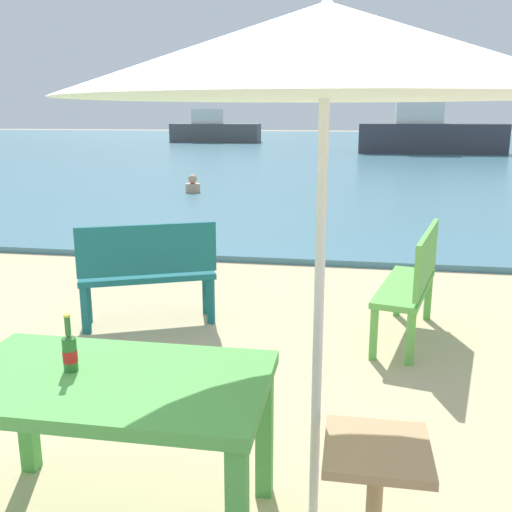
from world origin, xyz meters
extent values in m
cube|color=teal|center=(0.00, 30.00, 0.04)|extent=(120.00, 50.00, 0.08)
cube|color=#4C9E47|center=(-0.33, 0.10, 0.73)|extent=(1.40, 0.80, 0.06)
cube|color=#4C9E47|center=(-0.97, 0.44, 0.35)|extent=(0.08, 0.08, 0.70)
cube|color=#4C9E47|center=(0.31, 0.44, 0.35)|extent=(0.08, 0.08, 0.70)
cylinder|color=#2D662D|center=(-0.53, 0.12, 0.84)|extent=(0.06, 0.06, 0.16)
cone|color=#2D662D|center=(-0.53, 0.12, 0.92)|extent=(0.06, 0.06, 0.03)
cylinder|color=#2D662D|center=(-0.53, 0.12, 0.97)|extent=(0.03, 0.03, 0.09)
cylinder|color=red|center=(-0.53, 0.12, 0.83)|extent=(0.07, 0.07, 0.05)
cylinder|color=gold|center=(-0.53, 0.12, 1.02)|extent=(0.03, 0.03, 0.01)
cylinder|color=silver|center=(0.57, 0.29, 1.15)|extent=(0.04, 0.04, 2.30)
cone|color=white|center=(0.57, 0.29, 2.12)|extent=(2.10, 2.10, 0.36)
cube|color=tan|center=(0.84, 0.10, 0.52)|extent=(0.44, 0.44, 0.04)
cylinder|color=tan|center=(0.84, 0.10, 0.25)|extent=(0.07, 0.07, 0.50)
cube|color=#196066|center=(-1.11, 2.70, 0.45)|extent=(1.25, 0.80, 0.05)
cube|color=#196066|center=(-1.05, 2.55, 0.73)|extent=(1.12, 0.51, 0.44)
cube|color=#196066|center=(-0.66, 3.04, 0.21)|extent=(0.06, 0.06, 0.42)
cube|color=#196066|center=(-1.67, 2.61, 0.21)|extent=(0.06, 0.06, 0.42)
cube|color=#196066|center=(-0.55, 2.79, 0.21)|extent=(0.06, 0.06, 0.42)
cube|color=#196066|center=(-1.56, 2.35, 0.21)|extent=(0.06, 0.06, 0.42)
cube|color=#60B24C|center=(1.16, 2.72, 0.45)|extent=(0.62, 1.25, 0.05)
cube|color=#60B24C|center=(1.31, 2.69, 0.73)|extent=(0.31, 1.18, 0.44)
cube|color=#60B24C|center=(1.14, 3.29, 0.21)|extent=(0.06, 0.06, 0.42)
cube|color=#60B24C|center=(0.89, 2.22, 0.21)|extent=(0.06, 0.06, 0.42)
cube|color=#60B24C|center=(1.42, 3.23, 0.21)|extent=(0.06, 0.06, 0.42)
cube|color=#60B24C|center=(1.17, 2.16, 0.21)|extent=(0.06, 0.06, 0.42)
cylinder|color=tan|center=(-2.97, 10.87, 0.18)|extent=(0.34, 0.34, 0.20)
sphere|color=tan|center=(-2.97, 10.87, 0.39)|extent=(0.21, 0.21, 0.21)
cube|color=#4C4C4C|center=(-7.75, 33.13, 0.63)|extent=(5.41, 1.47, 1.11)
cube|color=silver|center=(-8.24, 33.13, 1.62)|extent=(1.72, 1.11, 0.86)
cube|color=#38383F|center=(4.01, 25.28, 0.73)|extent=(6.34, 1.73, 1.30)
cube|color=silver|center=(3.43, 25.28, 1.88)|extent=(2.02, 1.30, 1.01)
camera|label=1|loc=(0.69, -2.11, 1.89)|focal=40.77mm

